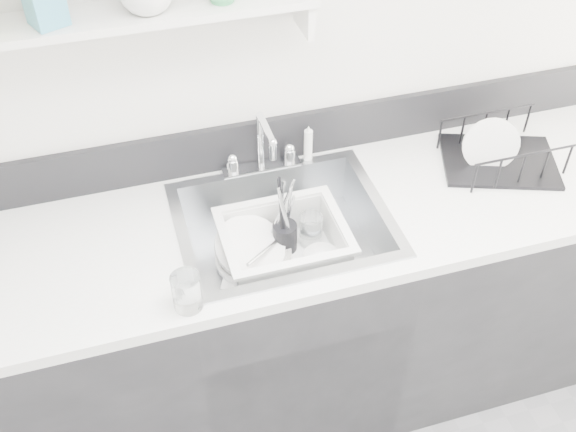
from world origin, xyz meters
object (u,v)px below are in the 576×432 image
object	(u,v)px
sink	(283,241)
wash_tub	(284,247)
dish_rack	(502,147)
counter_run	(284,316)

from	to	relation	value
sink	wash_tub	world-z (taller)	sink
wash_tub	dish_rack	bearing A→B (deg)	6.15
counter_run	dish_rack	world-z (taller)	dish_rack
counter_run	wash_tub	size ratio (longest dim) A/B	8.42
counter_run	sink	distance (m)	0.37
counter_run	dish_rack	distance (m)	0.93
counter_run	wash_tub	distance (m)	0.37
sink	wash_tub	xyz separation A→B (m)	(-0.00, -0.02, -0.00)
sink	dish_rack	world-z (taller)	dish_rack
dish_rack	sink	bearing A→B (deg)	-155.59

